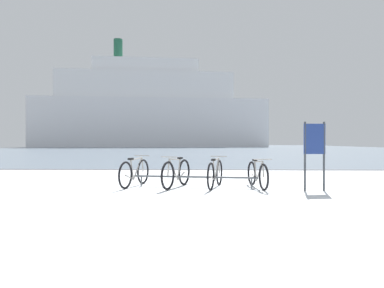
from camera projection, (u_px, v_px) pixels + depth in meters
ground at (202, 149)px, 58.12m from camera, size 80.00×132.00×0.08m
bike_rack at (195, 177)px, 8.73m from camera, size 3.28×0.47×0.31m
bicycle_0 at (135, 173)px, 8.94m from camera, size 0.60×1.71×0.83m
bicycle_1 at (176, 173)px, 8.72m from camera, size 0.71×1.67×0.85m
bicycle_2 at (215, 174)px, 8.68m from camera, size 0.59×1.71×0.83m
bicycle_3 at (257, 174)px, 8.62m from camera, size 0.46×1.65×0.79m
info_sign at (315, 145)px, 8.09m from camera, size 0.55×0.12×1.72m
ferry_ship at (151, 111)px, 79.03m from camera, size 55.13×18.38×25.72m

